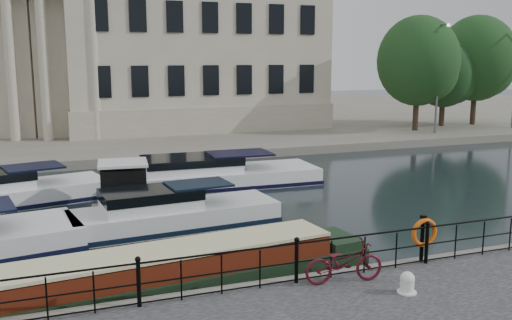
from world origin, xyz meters
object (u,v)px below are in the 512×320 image
at_px(mooring_bollard, 407,283).
at_px(narrowboat, 143,283).
at_px(bicycle, 344,262).
at_px(harbour_hut, 124,190).
at_px(life_ring_post, 424,233).

relative_size(mooring_bollard, narrowboat, 0.04).
bearing_deg(mooring_bollard, narrowboat, 150.14).
relative_size(bicycle, harbour_hut, 0.72).
bearing_deg(narrowboat, harbour_hut, 79.24).
bearing_deg(mooring_bollard, harbour_hut, 113.57).
relative_size(mooring_bollard, harbour_hut, 0.19).
distance_m(mooring_bollard, narrowboat, 6.82).
relative_size(bicycle, narrowboat, 0.15).
xyz_separation_m(mooring_bollard, narrowboat, (-5.90, 3.39, -0.44)).
xyz_separation_m(bicycle, mooring_bollard, (1.13, -1.13, -0.29)).
bearing_deg(life_ring_post, harbour_hut, 123.70).
relative_size(mooring_bollard, life_ring_post, 0.40).
bearing_deg(life_ring_post, bicycle, -170.10).
bearing_deg(life_ring_post, mooring_bollard, -135.94).
bearing_deg(harbour_hut, mooring_bollard, -59.79).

